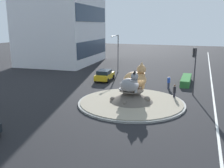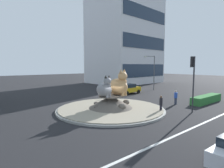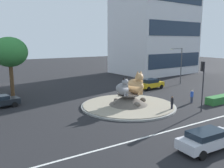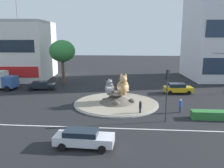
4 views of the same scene
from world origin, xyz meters
The scene contains 12 objects.
ground_plane centered at (0.00, 0.00, 0.00)m, with size 160.00×160.00×0.00m, color black.
lane_centreline centered at (0.00, -8.17, 0.00)m, with size 112.00×0.20×0.01m, color silver.
roundabout_island centered at (0.01, -0.01, 0.48)m, with size 11.09×11.09×1.51m.
cat_statue_grey centered at (-0.86, -0.11, 2.30)m, with size 1.43×2.27×2.17m.
cat_statue_calico centered at (0.90, -0.26, 2.51)m, with size 1.79×2.89×2.76m.
traffic_light_mast centered at (5.59, -5.81, 3.80)m, with size 0.34×0.46×5.48m.
office_tower centered at (22.87, 21.55, 16.94)m, with size 18.23×14.61×33.88m.
clipped_hedge_strip centered at (11.54, -4.73, 0.45)m, with size 6.09×1.20×0.90m, color #2D7033.
streetlight_arm centered at (16.12, 7.06, 3.82)m, with size 2.66×0.43×6.38m.
pedestrian_blue_shirt centered at (7.71, -2.81, 0.86)m, with size 0.38×0.38×1.65m.
pedestrian_black_shirt centered at (3.00, -4.05, 0.92)m, with size 0.30×0.30×1.70m.
hatchback_near_shophouse centered at (9.26, 6.68, 0.83)m, with size 4.43×2.34×1.59m.
Camera 2 is at (-11.94, -14.44, 4.60)m, focal length 29.47 mm.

